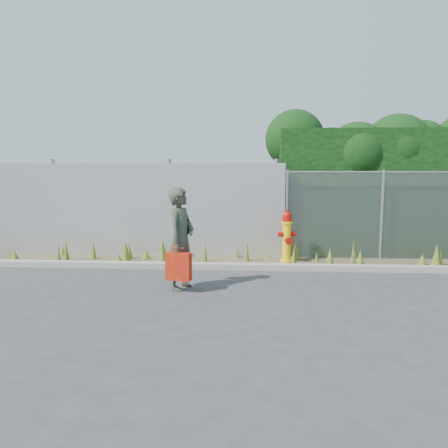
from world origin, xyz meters
The scene contains 10 objects.
ground centered at (0.00, 0.00, 0.00)m, with size 80.00×80.00×0.00m, color #373739.
curb centered at (0.00, 1.80, 0.06)m, with size 16.00×0.22×0.12m, color gray.
weed_strip centered at (-0.48, 2.41, 0.14)m, with size 16.00×1.29×0.54m.
corrugated_fence centered at (-3.25, 3.01, 1.10)m, with size 8.50×0.21×2.30m.
chainlink_fence centered at (4.25, 3.00, 1.03)m, with size 6.50×0.07×2.05m.
hedge centered at (4.27, 4.02, 1.92)m, with size 7.63×1.91×3.53m.
fire_hydrant centered at (1.02, 2.51, 0.57)m, with size 0.39×0.35×1.18m.
woman centered at (-0.97, 0.30, 0.88)m, with size 0.64×0.42×1.77m, color #0F6144.
red_tote_bag centered at (-0.98, 0.06, 0.45)m, with size 0.43×0.16×0.56m.
black_shoulder_bag centered at (-0.97, 0.52, 1.02)m, with size 0.23×0.10×0.18m.
Camera 1 is at (0.24, -7.07, 2.10)m, focal length 35.00 mm.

